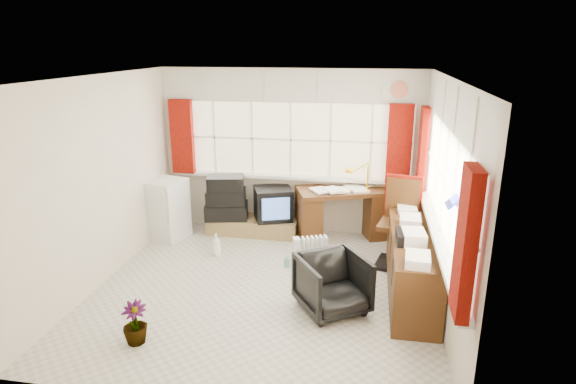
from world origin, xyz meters
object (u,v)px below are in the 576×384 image
(desk, at_px, (342,210))
(task_chair, at_px, (400,218))
(mini_fridge, at_px, (166,209))
(crt_tv, at_px, (273,204))
(office_chair, at_px, (333,284))
(radiator, at_px, (312,262))
(credenza, at_px, (412,263))
(tv_bench, at_px, (253,225))
(desk_lamp, at_px, (368,172))

(desk, relative_size, task_chair, 1.24)
(desk, bearing_deg, mini_fridge, -169.69)
(crt_tv, bearing_deg, desk, 3.40)
(office_chair, bearing_deg, task_chair, 27.80)
(desk, height_order, task_chair, task_chair)
(radiator, xyz_separation_m, mini_fridge, (-2.34, 0.97, 0.22))
(desk, height_order, credenza, credenza)
(task_chair, height_order, mini_fridge, task_chair)
(task_chair, relative_size, tv_bench, 0.85)
(credenza, xyz_separation_m, tv_bench, (-2.28, 1.52, -0.27))
(desk, distance_m, radiator, 1.48)
(radiator, bearing_deg, task_chair, 32.20)
(mini_fridge, bearing_deg, radiator, -22.52)
(tv_bench, bearing_deg, office_chair, -55.76)
(task_chair, bearing_deg, desk_lamp, 124.59)
(office_chair, height_order, mini_fridge, mini_fridge)
(desk_lamp, bearing_deg, radiator, -115.17)
(tv_bench, bearing_deg, credenza, -33.70)
(crt_tv, bearing_deg, credenza, -38.07)
(desk, distance_m, tv_bench, 1.40)
(task_chair, relative_size, office_chair, 1.70)
(desk_lamp, relative_size, crt_tv, 0.65)
(radiator, height_order, crt_tv, crt_tv)
(radiator, distance_m, credenza, 1.21)
(credenza, xyz_separation_m, mini_fridge, (-3.53, 1.12, 0.06))
(desk, bearing_deg, task_chair, -43.14)
(radiator, bearing_deg, desk, 79.24)
(credenza, bearing_deg, desk_lamp, 110.44)
(desk_lamp, distance_m, credenza, 1.74)
(office_chair, distance_m, crt_tv, 2.35)
(desk_lamp, distance_m, office_chair, 2.20)
(task_chair, relative_size, mini_fridge, 1.31)
(desk_lamp, xyz_separation_m, crt_tv, (-1.40, 0.04, -0.58))
(credenza, distance_m, mini_fridge, 3.70)
(radiator, height_order, credenza, credenza)
(radiator, distance_m, mini_fridge, 2.54)
(desk_lamp, height_order, radiator, desk_lamp)
(tv_bench, relative_size, crt_tv, 2.05)
(desk, height_order, office_chair, desk)
(task_chair, relative_size, credenza, 0.59)
(desk_lamp, relative_size, credenza, 0.22)
(mini_fridge, bearing_deg, task_chair, -4.76)
(desk_lamp, bearing_deg, tv_bench, 179.30)
(mini_fridge, bearing_deg, tv_bench, 17.55)
(task_chair, xyz_separation_m, office_chair, (-0.77, -1.38, -0.31))
(office_chair, relative_size, radiator, 1.24)
(credenza, bearing_deg, radiator, 172.57)
(desk, bearing_deg, crt_tv, -176.60)
(desk, bearing_deg, radiator, -100.76)
(tv_bench, bearing_deg, task_chair, -17.38)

